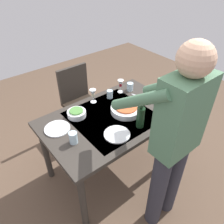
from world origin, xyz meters
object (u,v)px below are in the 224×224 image
water_cup_near_right (73,138)px  serving_bowl_pasta (126,109)px  side_bowl_salad (77,113)px  person_server (174,139)px  side_bowl_bread (166,109)px  dinner_plate_near (57,129)px  water_cup_near_left (110,94)px  wine_glass_left (93,94)px  dining_table (112,123)px  wine_glass_right (121,84)px  wine_bottle (141,117)px  chair_near (78,98)px  water_cup_far_left (130,87)px  dinner_plate_far (117,134)px

water_cup_near_right → serving_bowl_pasta: water_cup_near_right is taller
side_bowl_salad → person_server: bearing=107.6°
side_bowl_bread → dinner_plate_near: bearing=-24.9°
water_cup_near_left → side_bowl_bread: bearing=115.8°
wine_glass_left → side_bowl_salad: wine_glass_left is taller
dining_table → wine_glass_right: size_ratio=8.85×
dining_table → wine_bottle: 0.35m
serving_bowl_pasta → water_cup_near_right: bearing=3.9°
wine_bottle → side_bowl_salad: (0.36, -0.49, -0.08)m
chair_near → wine_bottle: 1.13m
side_bowl_bread → water_cup_near_right: bearing=-12.4°
wine_glass_right → serving_bowl_pasta: (0.20, 0.32, -0.07)m
water_cup_near_left → water_cup_near_right: 0.74m
water_cup_near_right → dinner_plate_near: 0.24m
dining_table → side_bowl_salad: side_bowl_salad is taller
wine_bottle → dinner_plate_near: 0.75m
chair_near → wine_glass_left: size_ratio=6.03×
wine_bottle → wine_glass_left: size_ratio=1.96×
dining_table → chair_near: chair_near is taller
water_cup_far_left → dinner_plate_far: 0.76m
wine_glass_right → serving_bowl_pasta: 0.38m
wine_bottle → side_bowl_bread: 0.36m
dining_table → serving_bowl_pasta: bearing=167.2°
chair_near → dinner_plate_far: bearing=77.4°
water_cup_near_right → serving_bowl_pasta: bearing=-176.1°
chair_near → water_cup_near_left: chair_near is taller
water_cup_near_left → side_bowl_bread: (-0.26, 0.55, -0.01)m
wine_glass_left → side_bowl_bread: size_ratio=0.94×
person_server → water_cup_far_left: bearing=-115.2°
wine_bottle → wine_glass_left: bearing=-79.6°
dining_table → side_bowl_salad: (0.26, -0.22, 0.12)m
serving_bowl_pasta → side_bowl_bread: bearing=141.1°
water_cup_near_left → water_cup_near_right: size_ratio=0.84×
person_server → wine_glass_right: bearing=-108.6°
wine_glass_left → chair_near: bearing=-101.7°
dinner_plate_near → dinner_plate_far: bearing=132.9°
water_cup_near_left → serving_bowl_pasta: size_ratio=0.29×
wine_bottle → water_cup_near_right: (0.57, -0.20, -0.06)m
side_bowl_salad → water_cup_near_left: bearing=-173.2°
dining_table → dinner_plate_far: size_ratio=5.81×
wine_bottle → wine_glass_right: bearing=-114.0°
wine_glass_left → side_bowl_salad: bearing=20.1°
person_server → chair_near: bearing=-92.9°
dinner_plate_near → wine_glass_left: bearing=-163.4°
water_cup_near_right → water_cup_far_left: size_ratio=1.18×
chair_near → dinner_plate_far: size_ratio=3.96×
chair_near → water_cup_near_right: (0.57, 0.88, 0.29)m
serving_bowl_pasta → dinner_plate_near: 0.68m
wine_glass_left → water_cup_near_left: (-0.19, 0.04, -0.06)m
chair_near → serving_bowl_pasta: (-0.05, 0.84, 0.27)m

